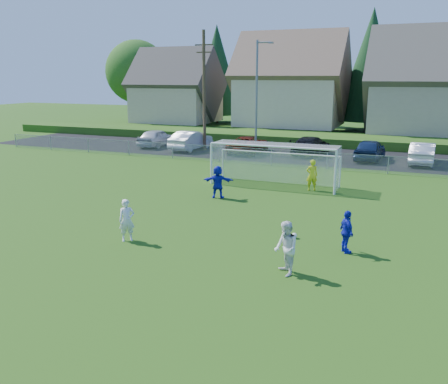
# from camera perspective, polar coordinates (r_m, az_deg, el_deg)

# --- Properties ---
(ground) EXTENTS (160.00, 160.00, 0.00)m
(ground) POSITION_cam_1_polar(r_m,az_deg,el_deg) (14.32, -12.40, -12.63)
(ground) COLOR #193D0C
(ground) RESTS_ON ground
(asphalt_lot) EXTENTS (60.00, 60.00, 0.00)m
(asphalt_lot) POSITION_cam_1_polar(r_m,az_deg,el_deg) (39.20, 10.78, 4.33)
(asphalt_lot) COLOR black
(asphalt_lot) RESTS_ON ground
(grass_embankment) EXTENTS (70.00, 6.00, 0.80)m
(grass_embankment) POSITION_cam_1_polar(r_m,az_deg,el_deg) (46.45, 12.66, 6.19)
(grass_embankment) COLOR #1E420F
(grass_embankment) RESTS_ON ground
(soccer_ball) EXTENTS (0.22, 0.22, 0.22)m
(soccer_ball) POSITION_cam_1_polar(r_m,az_deg,el_deg) (19.13, 8.45, -5.21)
(soccer_ball) COLOR white
(soccer_ball) RESTS_ON ground
(player_white_a) EXTENTS (0.72, 0.69, 1.66)m
(player_white_a) POSITION_cam_1_polar(r_m,az_deg,el_deg) (18.83, -11.62, -3.35)
(player_white_a) COLOR silver
(player_white_a) RESTS_ON ground
(player_white_b) EXTENTS (1.05, 1.10, 1.79)m
(player_white_b) POSITION_cam_1_polar(r_m,az_deg,el_deg) (15.47, 7.45, -6.75)
(player_white_b) COLOR silver
(player_white_b) RESTS_ON ground
(player_blue_a) EXTENTS (0.83, 0.99, 1.59)m
(player_blue_a) POSITION_cam_1_polar(r_m,az_deg,el_deg) (17.79, 14.54, -4.66)
(player_blue_a) COLOR #131CB4
(player_blue_a) RESTS_ON ground
(player_blue_b) EXTENTS (1.68, 0.90, 1.73)m
(player_blue_b) POSITION_cam_1_polar(r_m,az_deg,el_deg) (24.94, -0.75, 1.23)
(player_blue_b) COLOR #131CB4
(player_blue_b) RESTS_ON ground
(goalkeeper) EXTENTS (0.76, 0.65, 1.76)m
(goalkeeper) POSITION_cam_1_polar(r_m,az_deg,el_deg) (27.02, 10.53, 2.02)
(goalkeeper) COLOR #CAD318
(goalkeeper) RESTS_ON ground
(car_a) EXTENTS (1.89, 4.67, 1.59)m
(car_a) POSITION_cam_1_polar(r_m,az_deg,el_deg) (43.97, -8.12, 6.49)
(car_a) COLOR silver
(car_a) RESTS_ON ground
(car_b) EXTENTS (2.11, 5.11, 1.65)m
(car_b) POSITION_cam_1_polar(r_m,az_deg,el_deg) (41.58, -3.99, 6.21)
(car_b) COLOR white
(car_b) RESTS_ON ground
(car_c) EXTENTS (2.40, 5.13, 1.42)m
(car_c) POSITION_cam_1_polar(r_m,az_deg,el_deg) (39.82, 2.96, 5.73)
(car_c) COLOR #5A120A
(car_c) RESTS_ON ground
(car_d) EXTENTS (2.63, 5.40, 1.52)m
(car_d) POSITION_cam_1_polar(r_m,az_deg,el_deg) (39.43, 10.38, 5.51)
(car_d) COLOR black
(car_d) RESTS_ON ground
(car_e) EXTENTS (2.24, 4.83, 1.60)m
(car_e) POSITION_cam_1_polar(r_m,az_deg,el_deg) (38.15, 17.15, 4.92)
(car_e) COLOR #142447
(car_e) RESTS_ON ground
(car_f) EXTENTS (1.86, 4.86, 1.58)m
(car_f) POSITION_cam_1_polar(r_m,az_deg,el_deg) (37.67, 22.75, 4.33)
(car_f) COLOR silver
(car_f) RESTS_ON ground
(soccer_goal) EXTENTS (7.42, 1.90, 2.50)m
(soccer_goal) POSITION_cam_1_polar(r_m,az_deg,el_deg) (27.94, 6.22, 4.11)
(soccer_goal) COLOR white
(soccer_goal) RESTS_ON ground
(chainlink_fence) EXTENTS (52.06, 0.06, 1.20)m
(chainlink_fence) POSITION_cam_1_polar(r_m,az_deg,el_deg) (33.79, 8.96, 3.98)
(chainlink_fence) COLOR gray
(chainlink_fence) RESTS_ON ground
(streetlight) EXTENTS (1.38, 0.18, 9.00)m
(streetlight) POSITION_cam_1_polar(r_m,az_deg,el_deg) (38.39, 4.00, 11.60)
(streetlight) COLOR slate
(streetlight) RESTS_ON ground
(utility_pole) EXTENTS (1.60, 0.26, 10.00)m
(utility_pole) POSITION_cam_1_polar(r_m,az_deg,el_deg) (41.14, -2.40, 12.20)
(utility_pole) COLOR #473321
(utility_pole) RESTS_ON ground
(houses_row) EXTENTS (53.90, 11.45, 13.27)m
(houses_row) POSITION_cam_1_polar(r_m,az_deg,el_deg) (53.22, 16.62, 14.37)
(houses_row) COLOR tan
(houses_row) RESTS_ON ground
(tree_row) EXTENTS (65.98, 12.36, 13.80)m
(tree_row) POSITION_cam_1_polar(r_m,az_deg,el_deg) (59.55, 16.31, 13.86)
(tree_row) COLOR #382616
(tree_row) RESTS_ON ground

